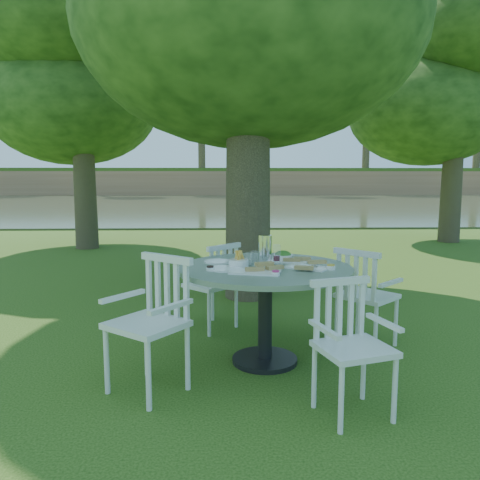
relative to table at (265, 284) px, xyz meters
name	(u,v)px	position (x,y,z in m)	size (l,w,h in m)	color
ground	(241,315)	(-0.16, 1.41, -0.69)	(140.00, 140.00, 0.00)	#203F0D
table	(265,284)	(0.00, 0.00, 0.00)	(1.46, 1.46, 0.84)	black
chair_ne	(362,290)	(0.92, 0.31, -0.14)	(0.64, 0.64, 0.93)	white
chair_nw	(217,280)	(-0.43, 0.88, -0.15)	(0.63, 0.63, 0.91)	white
chair_sw	(156,312)	(-0.85, -0.45, -0.10)	(0.69, 0.68, 0.99)	white
chair_se	(347,335)	(0.48, -0.84, -0.16)	(0.55, 0.53, 0.89)	white
tableware	(263,259)	(-0.02, 0.08, 0.20)	(1.08, 0.77, 0.23)	white
river	(228,204)	(-0.16, 24.41, -0.69)	(100.00, 28.00, 0.12)	#323B23
far_bank	(229,119)	(0.11, 42.53, 6.56)	(100.00, 18.00, 15.20)	#976646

